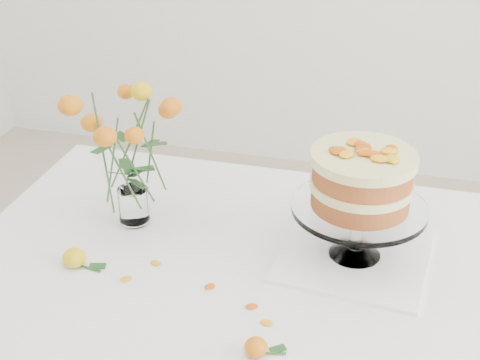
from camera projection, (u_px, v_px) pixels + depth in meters
The scene contains 11 objects.
table at pixel (275, 298), 1.49m from camera, with size 1.43×0.93×0.76m.
napkin at pixel (354, 256), 1.49m from camera, with size 0.32×0.32×0.01m, color white.
cake_stand at pixel (361, 185), 1.40m from camera, with size 0.29×0.29×0.26m.
rose_vase at pixel (128, 142), 1.52m from camera, with size 0.28×0.28×0.37m.
loose_rose_near at pixel (74, 258), 1.45m from camera, with size 0.09×0.05×0.04m.
loose_rose_far at pixel (256, 347), 1.21m from camera, with size 0.08×0.04×0.04m.
stray_petal_a at pixel (210, 287), 1.40m from camera, with size 0.03×0.02×0.00m, color #FFA410.
stray_petal_b at pixel (252, 307), 1.34m from camera, with size 0.03×0.02×0.00m, color #FFA410.
stray_petal_c at pixel (267, 323), 1.30m from camera, with size 0.03×0.02×0.00m, color #FFA410.
stray_petal_d at pixel (156, 263), 1.47m from camera, with size 0.03×0.02×0.00m, color #FFA410.
stray_petal_e at pixel (126, 279), 1.42m from camera, with size 0.03×0.02×0.00m, color #FFA410.
Camera 1 is at (0.23, -1.16, 1.62)m, focal length 50.00 mm.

